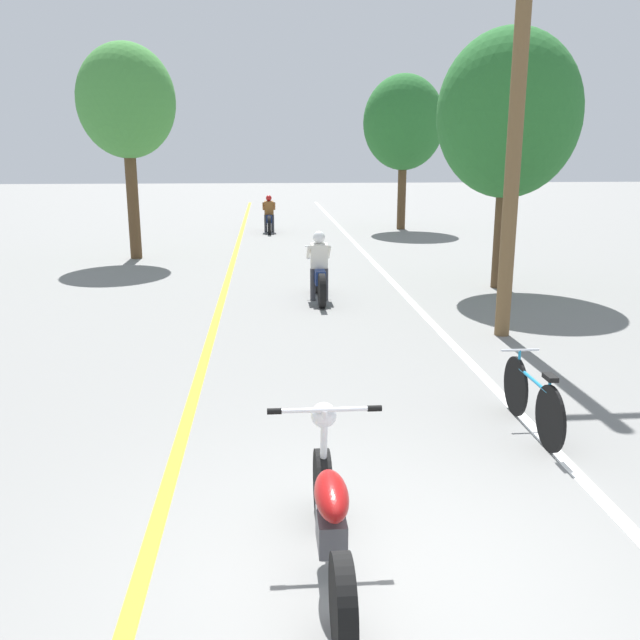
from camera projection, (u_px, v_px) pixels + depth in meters
The scene contains 11 objects.
ground_plane at pixel (379, 582), 4.82m from camera, with size 120.00×120.00×0.00m, color slate.
lane_stripe_center at pixel (228, 277), 16.39m from camera, with size 0.14×48.00×0.01m, color yellow.
lane_stripe_edge at pixel (385, 275), 16.68m from camera, with size 0.14×48.00×0.01m, color white.
utility_pole at pixel (515, 136), 10.48m from camera, with size 1.10×0.24×6.21m.
roadside_tree_right_near at pixel (509, 115), 14.26m from camera, with size 3.04×2.74×5.48m.
roadside_tree_right_far at pixel (404, 123), 25.36m from camera, with size 3.05×2.75×5.75m.
roadside_tree_left at pixel (126, 103), 18.21m from camera, with size 2.63×2.37×5.79m.
motorcycle_foreground at pixel (331, 518), 4.83m from camera, with size 0.88×2.11×1.08m.
motorcycle_rider_lead at pixel (319, 274), 13.77m from camera, with size 0.50×2.11×1.41m.
motorcycle_rider_far at pixel (269, 218), 25.20m from camera, with size 0.50×2.07×1.37m.
bicycle_parked at pixel (532, 399), 7.32m from camera, with size 0.44×1.67×0.81m.
Camera 1 is at (-0.75, -4.17, 2.99)m, focal length 38.00 mm.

